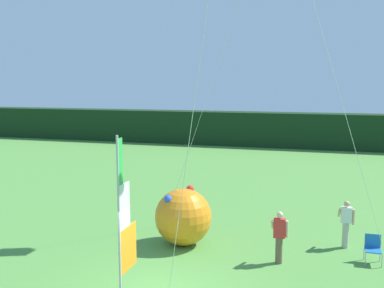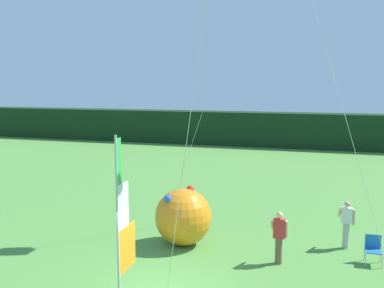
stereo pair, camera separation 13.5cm
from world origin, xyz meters
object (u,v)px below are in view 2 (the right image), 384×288
at_px(banner_flag, 123,223).
at_px(folding_chair, 373,248).
at_px(person_mid_field, 279,236).
at_px(inflatable_balloon, 183,217).
at_px(person_near_banner, 346,223).

xyz_separation_m(banner_flag, folding_chair, (6.43, 4.52, -1.60)).
relative_size(person_mid_field, inflatable_balloon, 0.81).
relative_size(person_mid_field, folding_chair, 1.88).
height_order(inflatable_balloon, folding_chair, inflatable_balloon).
height_order(banner_flag, person_near_banner, banner_flag).
bearing_deg(folding_chair, person_mid_field, -162.61).
distance_m(inflatable_balloon, folding_chair, 6.26).
xyz_separation_m(person_near_banner, folding_chair, (0.77, -1.10, -0.37)).
relative_size(person_near_banner, person_mid_field, 0.99).
xyz_separation_m(person_near_banner, inflatable_balloon, (-5.46, -1.28, 0.12)).
relative_size(inflatable_balloon, folding_chair, 2.32).
bearing_deg(person_near_banner, folding_chair, -54.91).
relative_size(person_near_banner, folding_chair, 1.87).
bearing_deg(person_mid_field, inflatable_balloon, 168.16).
bearing_deg(banner_flag, folding_chair, 35.14).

